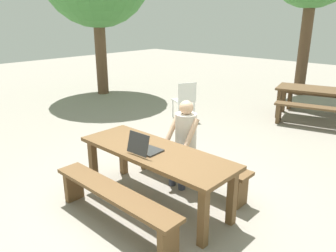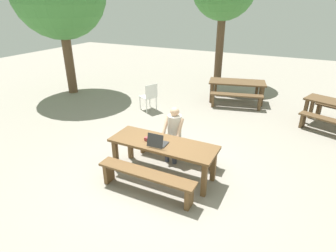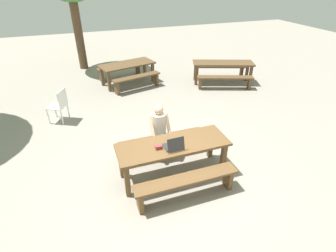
# 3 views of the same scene
# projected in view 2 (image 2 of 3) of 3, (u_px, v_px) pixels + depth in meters

# --- Properties ---
(ground_plane) EXTENTS (30.00, 30.00, 0.00)m
(ground_plane) POSITION_uv_depth(u_px,v_px,m) (163.00, 174.00, 5.62)
(ground_plane) COLOR gray
(picnic_table_front) EXTENTS (2.13, 0.74, 0.74)m
(picnic_table_front) POSITION_uv_depth(u_px,v_px,m) (163.00, 147.00, 5.36)
(picnic_table_front) COLOR brown
(picnic_table_front) RESTS_ON ground
(bench_near) EXTENTS (1.89, 0.30, 0.46)m
(bench_near) POSITION_uv_depth(u_px,v_px,m) (146.00, 177.00, 4.93)
(bench_near) COLOR brown
(bench_near) RESTS_ON ground
(bench_far) EXTENTS (1.89, 0.30, 0.46)m
(bench_far) POSITION_uv_depth(u_px,v_px,m) (177.00, 145.00, 6.03)
(bench_far) COLOR brown
(bench_far) RESTS_ON ground
(laptop) EXTENTS (0.33, 0.34, 0.27)m
(laptop) POSITION_uv_depth(u_px,v_px,m) (157.00, 142.00, 5.19)
(laptop) COLOR #2D2D2D
(laptop) RESTS_ON picnic_table_front
(small_pouch) EXTENTS (0.12, 0.08, 0.07)m
(small_pouch) POSITION_uv_depth(u_px,v_px,m) (148.00, 139.00, 5.38)
(small_pouch) COLOR #993338
(small_pouch) RESTS_ON picnic_table_front
(person_seated) EXTENTS (0.41, 0.41, 1.23)m
(person_seated) POSITION_uv_depth(u_px,v_px,m) (174.00, 130.00, 5.87)
(person_seated) COLOR #333847
(person_seated) RESTS_ON ground
(plastic_chair) EXTENTS (0.59, 0.59, 0.89)m
(plastic_chair) POSITION_uv_depth(u_px,v_px,m) (149.00, 96.00, 8.74)
(plastic_chair) COLOR white
(plastic_chair) RESTS_ON ground
(picnic_table_rear) EXTENTS (2.03, 1.25, 0.72)m
(picnic_table_rear) POSITION_uv_depth(u_px,v_px,m) (237.00, 84.00, 9.48)
(picnic_table_rear) COLOR brown
(picnic_table_rear) RESTS_ON ground
(bench_rear_south) EXTENTS (1.72, 0.69, 0.48)m
(bench_rear_south) POSITION_uv_depth(u_px,v_px,m) (236.00, 98.00, 8.98)
(bench_rear_south) COLOR brown
(bench_rear_south) RESTS_ON ground
(bench_rear_north) EXTENTS (1.72, 0.69, 0.48)m
(bench_rear_north) POSITION_uv_depth(u_px,v_px,m) (236.00, 86.00, 10.20)
(bench_rear_north) COLOR brown
(bench_rear_north) RESTS_ON ground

